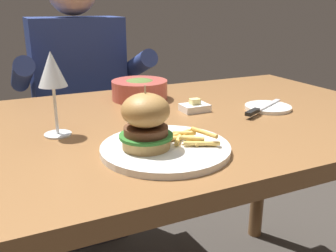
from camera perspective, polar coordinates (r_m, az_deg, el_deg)
The scene contains 10 objects.
dining_table at distance 1.01m, azimuth -1.31°, elevation -3.85°, with size 1.39×0.80×0.74m.
main_plate at distance 0.77m, azimuth -0.40°, elevation -3.45°, with size 0.27×0.27×0.01m, color white.
burger_sandwich at distance 0.74m, azimuth -3.41°, elevation 0.76°, with size 0.11×0.11×0.13m.
fries_pile at distance 0.78m, azimuth 3.23°, elevation -1.80°, with size 0.09×0.10×0.03m.
wine_glass at distance 0.87m, azimuth -17.26°, elevation 7.78°, with size 0.06×0.06×0.19m.
bread_plate at distance 1.12m, azimuth 14.99°, elevation 2.76°, with size 0.13×0.13×0.01m, color white.
table_knife at distance 1.07m, azimuth 13.99°, elevation 2.66°, with size 0.19×0.11×0.01m.
butter_dish at distance 1.06m, azimuth 4.10°, elevation 2.90°, with size 0.08×0.06×0.04m.
soup_bowl at distance 1.19m, azimuth -4.34°, elevation 5.64°, with size 0.18×0.18×0.07m.
diner_person at distance 1.63m, azimuth -13.06°, elevation 1.07°, with size 0.51×0.36×1.18m.
Camera 1 is at (-0.38, -0.86, 1.03)m, focal length 40.00 mm.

